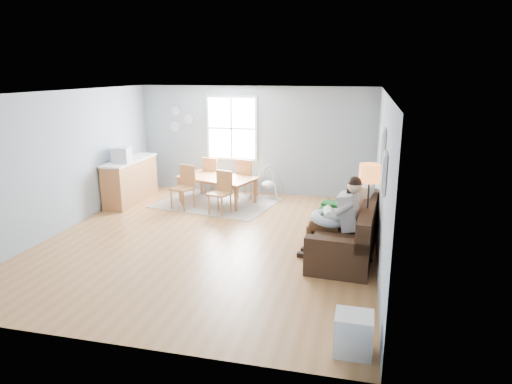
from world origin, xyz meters
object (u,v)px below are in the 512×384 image
(father, at_px, (339,215))
(toddler, at_px, (346,206))
(chair_se, at_px, (222,189))
(dining_table, at_px, (217,190))
(sofa, at_px, (348,236))
(monitor, at_px, (121,155))
(chair_nw, at_px, (212,173))
(chair_ne, at_px, (246,176))
(chair_sw, at_px, (185,184))
(baby_swing, at_px, (268,184))
(storage_cube, at_px, (353,334))
(floor_lamp, at_px, (369,182))
(counter, at_px, (131,180))

(father, height_order, toddler, father)
(chair_se, bearing_deg, dining_table, 116.57)
(sofa, distance_m, father, 0.57)
(father, bearing_deg, monitor, 157.86)
(chair_nw, xyz_separation_m, chair_ne, (0.94, -0.17, 0.02))
(sofa, xyz_separation_m, chair_sw, (-3.75, 1.90, 0.25))
(toddler, distance_m, baby_swing, 3.59)
(storage_cube, relative_size, chair_ne, 0.47)
(toddler, distance_m, dining_table, 3.86)
(baby_swing, bearing_deg, storage_cube, -69.58)
(father, relative_size, toddler, 1.53)
(chair_sw, relative_size, chair_ne, 1.01)
(dining_table, distance_m, chair_sw, 0.84)
(toddler, xyz_separation_m, dining_table, (-3.12, 2.23, -0.46))
(father, bearing_deg, toddler, 79.56)
(dining_table, xyz_separation_m, chair_sw, (-0.57, -0.56, 0.25))
(floor_lamp, xyz_separation_m, chair_ne, (-2.89, 3.26, -0.79))
(toddler, distance_m, chair_ne, 3.78)
(sofa, bearing_deg, floor_lamp, -40.18)
(father, xyz_separation_m, toddler, (0.10, 0.53, 0.00))
(baby_swing, bearing_deg, sofa, -56.66)
(storage_cube, bearing_deg, toddler, 94.44)
(monitor, bearing_deg, sofa, -18.50)
(chair_sw, bearing_deg, storage_cube, -50.68)
(chair_sw, xyz_separation_m, monitor, (-1.45, -0.16, 0.64))
(toddler, height_order, chair_nw, toddler)
(dining_table, relative_size, counter, 0.97)
(chair_se, distance_m, chair_ne, 1.31)
(sofa, height_order, chair_nw, chair_nw)
(father, relative_size, chair_nw, 1.51)
(sofa, height_order, baby_swing, sofa)
(toddler, height_order, chair_ne, toddler)
(floor_lamp, relative_size, chair_sw, 1.65)
(counter, bearing_deg, baby_swing, 18.89)
(floor_lamp, relative_size, baby_swing, 1.89)
(father, height_order, storage_cube, father)
(chair_sw, height_order, chair_nw, chair_sw)
(storage_cube, height_order, dining_table, dining_table)
(chair_sw, xyz_separation_m, chair_ne, (1.15, 1.12, -0.00))
(toddler, xyz_separation_m, chair_se, (-2.75, 1.50, -0.24))
(sofa, bearing_deg, chair_se, 148.48)
(storage_cube, height_order, chair_ne, chair_ne)
(floor_lamp, height_order, chair_se, floor_lamp)
(floor_lamp, relative_size, monitor, 4.06)
(storage_cube, distance_m, chair_ne, 6.55)
(counter, bearing_deg, sofa, -21.85)
(chair_sw, bearing_deg, monitor, -173.82)
(toddler, distance_m, chair_nw, 4.57)
(dining_table, bearing_deg, counter, -151.88)
(chair_ne, bearing_deg, baby_swing, 15.38)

